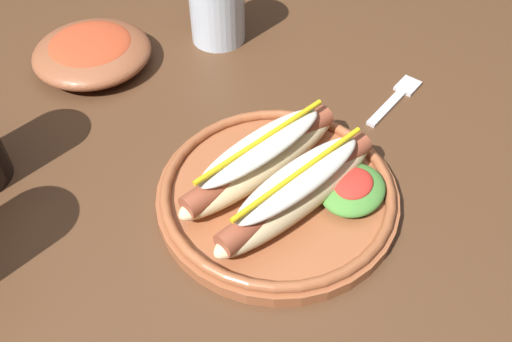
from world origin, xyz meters
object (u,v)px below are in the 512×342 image
Objects in this scene: hot_dog_plate at (281,186)px; side_bowl at (92,51)px; fork at (397,97)px; water_cup at (217,2)px.

hot_dog_plate is 1.62× the size of side_bowl.
side_bowl is at bearing 118.43° from fork.
side_bowl reaches higher than fork.
water_cup is at bearing -31.73° from side_bowl.
fork is 0.29m from water_cup.
water_cup reaches higher than fork.
water_cup reaches higher than hot_dog_plate.
hot_dog_plate reaches higher than fork.
hot_dog_plate is 0.37m from side_bowl.
side_bowl is (-0.16, 0.10, -0.04)m from water_cup.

